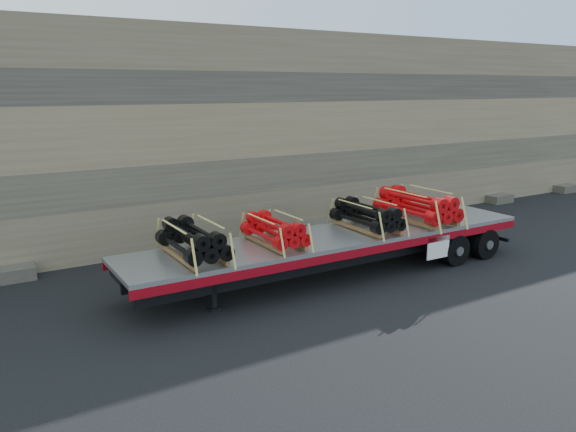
% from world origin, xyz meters
% --- Properties ---
extents(ground, '(120.00, 120.00, 0.00)m').
position_xyz_m(ground, '(0.00, 0.00, 0.00)').
color(ground, black).
rests_on(ground, ground).
extents(rock_wall, '(44.00, 3.00, 7.00)m').
position_xyz_m(rock_wall, '(0.00, 6.50, 3.50)').
color(rock_wall, '#7A6B54').
rests_on(rock_wall, ground).
extents(trailer, '(11.97, 2.39, 1.20)m').
position_xyz_m(trailer, '(-0.32, 0.41, 0.60)').
color(trailer, '#B1B4B9').
rests_on(trailer, ground).
extents(bundle_front, '(1.12, 2.21, 0.78)m').
position_xyz_m(bundle_front, '(-4.43, 0.45, 1.59)').
color(bundle_front, black).
rests_on(bundle_front, trailer).
extents(bundle_midfront, '(0.99, 1.97, 0.69)m').
position_xyz_m(bundle_midfront, '(-2.23, 0.43, 1.54)').
color(bundle_midfront, red).
rests_on(bundle_midfront, trailer).
extents(bundle_midrear, '(1.07, 2.12, 0.75)m').
position_xyz_m(bundle_midrear, '(0.74, 0.41, 1.57)').
color(bundle_midrear, black).
rests_on(bundle_midrear, trailer).
extents(bundle_rear, '(1.27, 2.51, 0.89)m').
position_xyz_m(bundle_rear, '(2.65, 0.39, 1.64)').
color(bundle_rear, red).
rests_on(bundle_rear, trailer).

